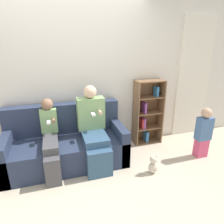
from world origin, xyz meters
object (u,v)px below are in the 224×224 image
couch (66,145)px  child_seated (50,139)px  bookshelf (147,113)px  toddler_standing (203,132)px  teddy_bear (153,165)px  adult_seated (93,126)px

couch → child_seated: bearing=-142.0°
child_seated → bookshelf: 1.79m
toddler_standing → teddy_bear: (-0.98, -0.19, -0.30)m
adult_seated → toddler_standing: 1.79m
bookshelf → teddy_bear: (-0.33, -0.95, -0.44)m
couch → adult_seated: adult_seated is taller
adult_seated → child_seated: (-0.64, -0.04, -0.09)m
couch → bookshelf: 1.56m
couch → toddler_standing: 2.21m
child_seated → teddy_bear: bearing=-19.5°
adult_seated → toddler_standing: bearing=-11.1°
couch → teddy_bear: size_ratio=6.25×
toddler_standing → bookshelf: bearing=130.6°
couch → child_seated: size_ratio=1.72×
adult_seated → bookshelf: 1.17m
child_seated → adult_seated: bearing=3.6°
bookshelf → teddy_bear: size_ratio=4.12×
adult_seated → bookshelf: bearing=20.9°
teddy_bear → child_seated: bearing=160.5°
couch → child_seated: 0.36m
adult_seated → child_seated: bearing=-176.4°
teddy_bear → bookshelf: bearing=70.8°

